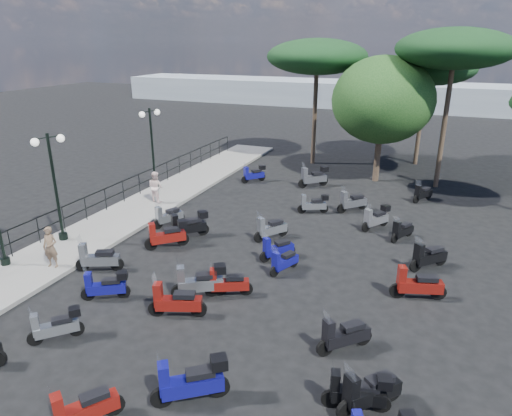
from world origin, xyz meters
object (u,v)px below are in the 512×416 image
at_px(woman, 50,247).
at_px(scooter_18, 357,393).
at_px(scooter_11, 314,177).
at_px(scooter_1, 56,326).
at_px(scooter_14, 228,284).
at_px(pedestrian_far, 156,187).
at_px(scooter_23, 344,336).
at_px(broadleaf_tree, 383,100).
at_px(pine_0, 427,69).
at_px(scooter_20, 284,262).
at_px(lamp_post_2, 152,144).
at_px(scooter_17, 313,204).
at_px(scooter_13, 200,282).
at_px(scooter_15, 277,249).
at_px(scooter_12, 191,382).
at_px(scooter_25, 428,257).
at_px(scooter_5, 254,174).
at_px(scooter_26, 402,231).
at_px(scooter_3, 189,226).
at_px(scooter_2, 98,259).
at_px(scooter_4, 168,217).
at_px(scooter_8, 106,286).
at_px(scooter_21, 376,218).
at_px(scooter_7, 176,302).
at_px(scooter_9, 167,235).
at_px(scooter_27, 423,194).
at_px(pine_1, 455,49).
at_px(scooter_19, 369,392).
at_px(scooter_10, 271,229).
at_px(scooter_16, 352,202).
at_px(scooter_24, 417,285).

height_order(woman, scooter_18, woman).
relative_size(woman, scooter_11, 1.04).
bearing_deg(scooter_1, scooter_14, -87.03).
bearing_deg(pedestrian_far, scooter_18, 151.92).
xyz_separation_m(scooter_23, broadleaf_tree, (-1.56, 16.60, 4.27)).
bearing_deg(pine_0, scooter_20, -100.43).
relative_size(lamp_post_2, scooter_17, 3.14).
relative_size(scooter_13, scooter_15, 1.30).
distance_m(scooter_12, scooter_25, 10.23).
bearing_deg(scooter_5, scooter_25, -177.16).
xyz_separation_m(scooter_12, scooter_26, (3.62, 11.39, -0.14)).
distance_m(woman, scooter_26, 13.85).
xyz_separation_m(scooter_14, pine_0, (4.50, 20.21, 5.78)).
xyz_separation_m(woman, scooter_18, (11.55, -2.57, -0.45)).
bearing_deg(scooter_26, scooter_25, 143.82).
bearing_deg(scooter_3, scooter_2, 110.08).
distance_m(scooter_1, scooter_26, 13.60).
bearing_deg(scooter_11, scooter_4, 107.50).
bearing_deg(scooter_3, scooter_5, -44.13).
distance_m(scooter_12, broadleaf_tree, 20.26).
distance_m(scooter_8, scooter_23, 7.70).
height_order(scooter_18, scooter_21, scooter_21).
bearing_deg(scooter_17, scooter_15, 154.28).
distance_m(scooter_7, scooter_23, 5.07).
height_order(scooter_5, scooter_11, scooter_11).
bearing_deg(scooter_4, scooter_13, 157.32).
xyz_separation_m(lamp_post_2, scooter_9, (4.62, -6.03, -2.14)).
bearing_deg(scooter_27, scooter_15, 93.38).
bearing_deg(pine_1, scooter_21, -106.68).
bearing_deg(scooter_14, scooter_19, -148.81).
height_order(scooter_5, scooter_10, scooter_10).
height_order(scooter_15, scooter_19, scooter_19).
bearing_deg(scooter_7, scooter_15, -38.59).
distance_m(scooter_9, pine_1, 17.61).
height_order(scooter_8, scooter_17, scooter_8).
xyz_separation_m(scooter_23, pine_0, (0.37, 21.60, 5.75)).
relative_size(scooter_3, scooter_9, 1.02).
xyz_separation_m(pedestrian_far, broadleaf_tree, (9.78, 8.54, 3.79)).
distance_m(scooter_10, scooter_11, 7.85).
relative_size(scooter_15, pine_1, 0.15).
height_order(scooter_14, scooter_25, scooter_25).
xyz_separation_m(scooter_10, broadleaf_tree, (2.84, 10.44, 4.27)).
xyz_separation_m(scooter_13, pine_0, (5.29, 20.62, 5.67)).
bearing_deg(scooter_19, scooter_10, -14.01).
bearing_deg(scooter_10, scooter_16, -83.81).
height_order(scooter_9, scooter_24, scooter_24).
distance_m(scooter_17, scooter_26, 4.60).
bearing_deg(scooter_3, scooter_15, -144.78).
relative_size(scooter_11, scooter_16, 1.08).
height_order(scooter_12, scooter_13, scooter_12).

